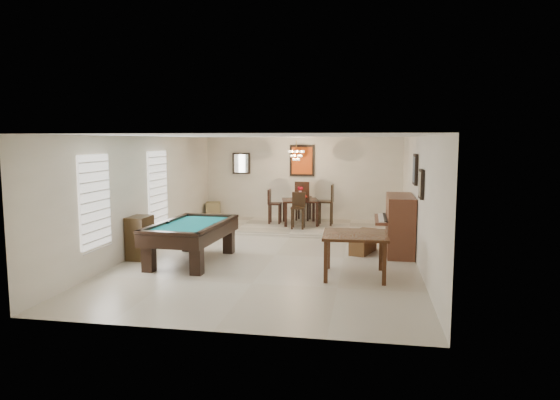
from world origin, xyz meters
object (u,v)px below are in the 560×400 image
(pool_table, at_px, (192,243))
(flower_vase, at_px, (300,191))
(apothecary_chest, at_px, (140,238))
(dining_chair_west, at_px, (275,206))
(square_table, at_px, (355,255))
(dining_chair_south, at_px, (298,211))
(corner_bench, at_px, (213,210))
(chandelier, at_px, (296,152))
(dining_table, at_px, (300,210))
(piano_bench, at_px, (363,242))
(upright_piano, at_px, (393,224))
(dining_chair_north, at_px, (303,201))
(dining_chair_east, at_px, (325,205))

(pool_table, height_order, flower_vase, flower_vase)
(apothecary_chest, distance_m, dining_chair_west, 4.79)
(square_table, xyz_separation_m, dining_chair_south, (-1.64, 4.16, 0.21))
(corner_bench, bearing_deg, chandelier, -19.25)
(apothecary_chest, bearing_deg, corner_bench, 89.51)
(flower_vase, relative_size, dining_chair_west, 0.27)
(square_table, xyz_separation_m, apothecary_chest, (-4.54, 0.62, 0.05))
(dining_chair_west, bearing_deg, corner_bench, 69.58)
(dining_chair_south, bearing_deg, flower_vase, 91.88)
(dining_chair_west, relative_size, chandelier, 1.64)
(dining_table, relative_size, dining_chair_west, 1.02)
(piano_bench, bearing_deg, upright_piano, 6.45)
(dining_chair_north, bearing_deg, pool_table, 75.96)
(apothecary_chest, height_order, dining_chair_east, dining_chair_east)
(dining_table, relative_size, dining_chair_north, 0.85)
(corner_bench, bearing_deg, pool_table, -77.30)
(dining_chair_north, distance_m, chandelier, 1.79)
(dining_chair_south, xyz_separation_m, dining_chair_east, (0.69, 0.70, 0.09))
(dining_chair_south, distance_m, dining_chair_west, 1.08)
(dining_chair_west, distance_m, chandelier, 1.74)
(dining_table, height_order, corner_bench, dining_table)
(dining_chair_south, bearing_deg, dining_chair_north, 90.50)
(square_table, relative_size, dining_chair_north, 0.99)
(flower_vase, bearing_deg, corner_bench, 165.96)
(flower_vase, xyz_separation_m, chandelier, (-0.08, -0.25, 1.12))
(piano_bench, xyz_separation_m, dining_chair_north, (-1.82, 3.62, 0.46))
(flower_vase, xyz_separation_m, dining_chair_west, (-0.74, 0.01, -0.47))
(dining_chair_north, xyz_separation_m, corner_bench, (-2.82, -0.03, -0.35))
(dining_chair_south, distance_m, corner_bench, 3.21)
(upright_piano, bearing_deg, dining_chair_west, 138.53)
(dining_chair_south, bearing_deg, dining_chair_west, 134.91)
(apothecary_chest, height_order, flower_vase, flower_vase)
(upright_piano, relative_size, apothecary_chest, 1.71)
(apothecary_chest, distance_m, chandelier, 5.19)
(upright_piano, height_order, chandelier, chandelier)
(apothecary_chest, bearing_deg, dining_chair_south, 50.68)
(square_table, relative_size, chandelier, 1.94)
(pool_table, xyz_separation_m, dining_chair_north, (1.68, 5.07, 0.32))
(pool_table, relative_size, dining_chair_west, 2.39)
(pool_table, xyz_separation_m, square_table, (3.36, -0.56, 0.01))
(dining_chair_west, bearing_deg, dining_table, -93.06)
(dining_chair_west, xyz_separation_m, chandelier, (0.65, -0.26, 1.59))
(square_table, xyz_separation_m, dining_chair_west, (-2.42, 4.91, 0.21))
(dining_table, xyz_separation_m, dining_chair_west, (-0.74, 0.01, 0.08))
(dining_chair_south, xyz_separation_m, dining_chair_north, (-0.04, 1.47, 0.10))
(pool_table, distance_m, upright_piano, 4.42)
(dining_table, height_order, chandelier, chandelier)
(dining_chair_north, xyz_separation_m, dining_chair_west, (-0.74, -0.72, -0.09))
(dining_table, distance_m, chandelier, 1.69)
(upright_piano, bearing_deg, pool_table, -159.77)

